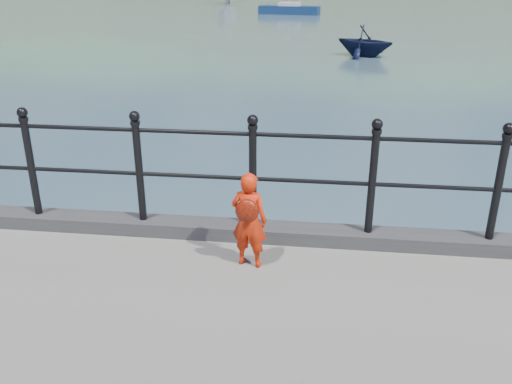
# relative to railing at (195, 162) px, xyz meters

# --- Properties ---
(ground) EXTENTS (600.00, 600.00, 0.00)m
(ground) POSITION_rel_railing_xyz_m (-0.00, 0.15, -1.82)
(ground) COLOR #2D4251
(ground) RESTS_ON ground
(kerb) EXTENTS (60.00, 0.30, 0.15)m
(kerb) POSITION_rel_railing_xyz_m (-0.00, -0.00, -0.75)
(kerb) COLOR #28282B
(kerb) RESTS_ON quay
(railing) EXTENTS (18.11, 0.11, 1.20)m
(railing) POSITION_rel_railing_xyz_m (0.00, 0.00, 0.00)
(railing) COLOR black
(railing) RESTS_ON kerb
(far_shore) EXTENTS (830.00, 200.00, 156.00)m
(far_shore) POSITION_rel_railing_xyz_m (38.34, 239.56, -24.39)
(far_shore) COLOR #333A21
(far_shore) RESTS_ON ground
(child) EXTENTS (0.38, 0.33, 0.95)m
(child) POSITION_rel_railing_xyz_m (0.64, -0.57, -0.34)
(child) COLOR red
(child) RESTS_ON quay
(launch_navy) EXTENTS (3.38, 3.25, 1.38)m
(launch_navy) POSITION_rel_railing_xyz_m (2.96, 20.12, -1.14)
(launch_navy) COLOR black
(launch_navy) RESTS_ON ground
(sailboat_port) EXTENTS (5.35, 2.51, 7.59)m
(sailboat_port) POSITION_rel_railing_xyz_m (-2.05, 43.96, -1.48)
(sailboat_port) COLOR navy
(sailboat_port) RESTS_ON ground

